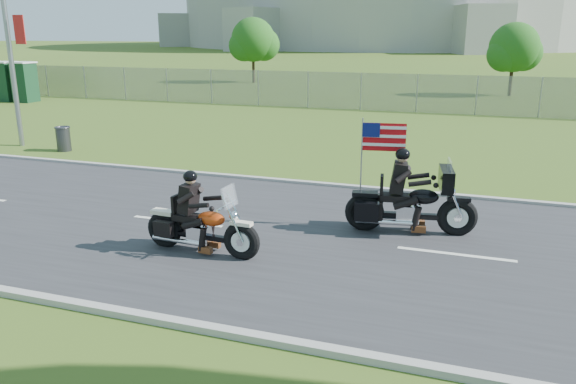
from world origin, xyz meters
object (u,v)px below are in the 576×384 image
(porta_toilet_a, at_px, (25,83))
(porta_toilet_b, at_px, (6,82))
(motorcycle_lead, at_px, (200,228))
(motorcycle_follow, at_px, (410,205))
(trash_can, at_px, (63,139))

(porta_toilet_a, bearing_deg, porta_toilet_b, 180.00)
(porta_toilet_a, height_order, motorcycle_lead, porta_toilet_a)
(motorcycle_follow, distance_m, trash_can, 13.65)
(porta_toilet_b, bearing_deg, trash_can, -39.73)
(motorcycle_lead, height_order, motorcycle_follow, motorcycle_follow)
(motorcycle_lead, height_order, trash_can, motorcycle_lead)
(porta_toilet_a, xyz_separation_m, motorcycle_lead, (21.32, -18.42, -0.63))
(porta_toilet_a, bearing_deg, trash_can, -42.82)
(porta_toilet_b, bearing_deg, motorcycle_follow, -31.23)
(porta_toilet_a, xyz_separation_m, motorcycle_follow, (24.99, -16.00, -0.52))
(porta_toilet_a, distance_m, motorcycle_lead, 28.18)
(porta_toilet_b, relative_size, trash_can, 2.71)
(porta_toilet_a, height_order, motorcycle_follow, motorcycle_follow)
(porta_toilet_a, height_order, porta_toilet_b, same)
(porta_toilet_b, bearing_deg, porta_toilet_a, 0.00)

